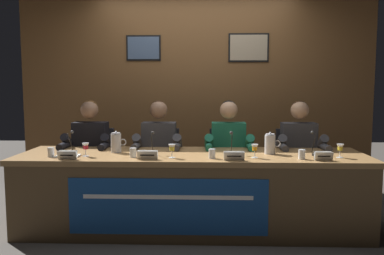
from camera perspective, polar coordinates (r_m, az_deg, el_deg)
The scene contains 30 objects.
ground_plane at distance 4.01m, azimuth -0.00°, elevation -14.12°, with size 12.00×12.00×0.00m, color #4C4742.
wall_back_panelled at distance 5.17m, azimuth 0.56°, elevation 5.18°, with size 4.49×0.14×2.60m.
conference_table at distance 3.75m, azimuth -0.13°, elevation -7.43°, with size 3.29×0.87×0.73m.
chair_far_left at distance 4.65m, azimuth -13.73°, elevation -5.90°, with size 0.44×0.45×0.89m.
panelist_far_left at distance 4.41m, azimuth -14.52°, elevation -2.92°, with size 0.51×0.48×1.22m.
nameplate_far_left at distance 3.68m, azimuth -17.37°, elevation -3.76°, with size 0.17×0.06×0.08m.
juice_glass_far_left at distance 3.78m, azimuth -14.95°, elevation -2.71°, with size 0.06×0.06×0.12m.
water_cup_far_left at distance 3.86m, azimuth -19.48°, elevation -3.40°, with size 0.06×0.06×0.08m.
microphone_far_left at distance 3.95m, azimuth -17.06°, elevation -2.57°, with size 0.06×0.17×0.22m.
chair_center_left at distance 4.50m, azimuth -4.50°, elevation -6.13°, with size 0.44×0.45×0.89m.
panelist_center_left at distance 4.26m, azimuth -4.83°, elevation -3.06°, with size 0.51×0.48×1.22m.
nameplate_center_left at distance 3.53m, azimuth -6.38°, elevation -3.90°, with size 0.18×0.06×0.08m.
juice_glass_center_left at distance 3.58m, azimuth -2.88°, elevation -3.00°, with size 0.06×0.06×0.12m.
water_cup_center_left at distance 3.66m, azimuth -8.41°, elevation -3.62°, with size 0.06×0.06×0.08m.
microphone_center_left at distance 3.73m, azimuth -5.77°, elevation -2.83°, with size 0.06×0.17×0.22m.
chair_center_right at distance 4.48m, azimuth 5.09°, elevation -6.19°, with size 0.44×0.45×0.89m.
panelist_center_right at distance 4.23m, azimuth 5.26°, elevation -3.11°, with size 0.51×0.48×1.22m.
nameplate_center_right at distance 3.48m, azimuth 6.02°, elevation -4.05°, with size 0.18×0.06×0.08m.
juice_glass_center_right at distance 3.62m, azimuth 8.95°, elevation -2.96°, with size 0.06×0.06×0.12m.
water_cup_center_right at distance 3.57m, azimuth 2.88°, elevation -3.82°, with size 0.06×0.06×0.08m.
microphone_center_right at distance 3.73m, azimuth 5.69°, elevation -2.84°, with size 0.06×0.17×0.22m.
chair_far_right at distance 4.58m, azimuth 14.50°, elevation -6.09°, with size 0.44×0.45×0.89m.
panelist_far_right at distance 4.34m, azimuth 15.16°, elevation -3.07°, with size 0.51×0.48×1.22m.
nameplate_far_right at distance 3.64m, azimuth 18.25°, elevation -3.88°, with size 0.15×0.06×0.08m.
juice_glass_far_right at distance 3.82m, azimuth 20.38°, elevation -2.79°, with size 0.06×0.06×0.12m.
water_cup_far_right at distance 3.66m, azimuth 15.40°, elevation -3.78°, with size 0.06×0.06×0.08m.
microphone_far_right at distance 3.90m, azimuth 17.06°, elevation -2.68°, with size 0.06×0.17×0.22m.
water_pitcher_left_side at distance 3.94m, azimuth -10.76°, elevation -2.13°, with size 0.15×0.10×0.21m.
water_pitcher_right_side at distance 3.86m, azimuth 11.08°, elevation -2.32°, with size 0.15×0.10×0.21m.
document_stack_far_left at distance 3.83m, azimuth -17.31°, elevation -3.89°, with size 0.22×0.17×0.01m.
Camera 1 is at (0.13, -3.76, 1.38)m, focal length 37.38 mm.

